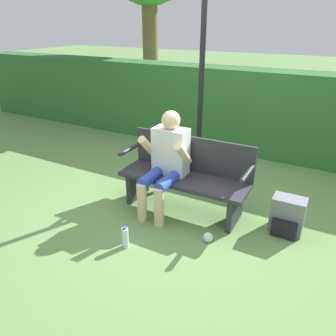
{
  "coord_description": "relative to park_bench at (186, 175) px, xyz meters",
  "views": [
    {
      "loc": [
        1.45,
        -3.07,
        2.1
      ],
      "look_at": [
        -0.15,
        -0.1,
        0.55
      ],
      "focal_mm": 35.0,
      "sensor_mm": 36.0,
      "label": 1
    }
  ],
  "objects": [
    {
      "name": "litter_crumple",
      "position": [
        0.5,
        -0.51,
        -0.37
      ],
      "size": [
        0.1,
        0.1,
        0.1
      ],
      "color": "silver",
      "rests_on": "ground"
    },
    {
      "name": "person_seated",
      "position": [
        -0.19,
        -0.13,
        0.22
      ],
      "size": [
        0.53,
        0.64,
        1.18
      ],
      "color": "silver",
      "rests_on": "ground"
    },
    {
      "name": "ground_plane",
      "position": [
        0.0,
        -0.07,
        -0.42
      ],
      "size": [
        40.0,
        40.0,
        0.0
      ],
      "primitive_type": "plane",
      "color": "#668E4C"
    },
    {
      "name": "signpost",
      "position": [
        -0.19,
        0.79,
        1.09
      ],
      "size": [
        0.35,
        0.09,
        2.76
      ],
      "color": "black",
      "rests_on": "ground"
    },
    {
      "name": "water_bottle",
      "position": [
        -0.19,
        -0.99,
        -0.31
      ],
      "size": [
        0.07,
        0.07,
        0.24
      ],
      "color": "silver",
      "rests_on": "ground"
    },
    {
      "name": "backpack",
      "position": [
        1.17,
        0.06,
        -0.24
      ],
      "size": [
        0.34,
        0.29,
        0.39
      ],
      "color": "slate",
      "rests_on": "ground"
    },
    {
      "name": "park_bench",
      "position": [
        0.0,
        0.0,
        0.0
      ],
      "size": [
        1.51,
        0.49,
        0.85
      ],
      "color": "#2D2D33",
      "rests_on": "ground"
    },
    {
      "name": "hedge_back",
      "position": [
        0.0,
        2.21,
        0.26
      ],
      "size": [
        12.0,
        0.57,
        1.37
      ],
      "color": "#2D662D",
      "rests_on": "ground"
    }
  ]
}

